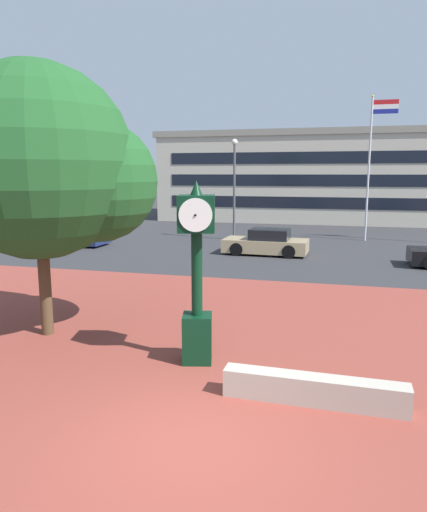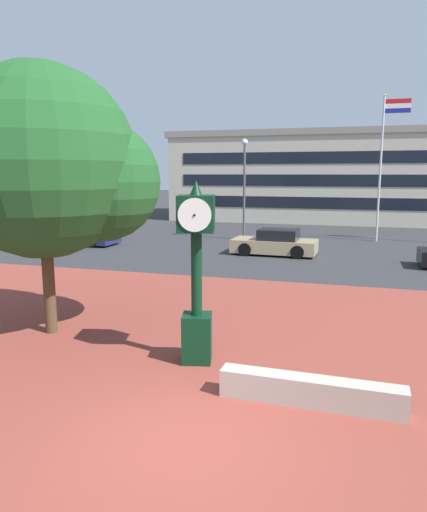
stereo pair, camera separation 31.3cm
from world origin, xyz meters
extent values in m
plane|color=#2D2D30|center=(0.00, 0.00, 0.00)|extent=(200.00, 200.00, 0.00)
cube|color=brown|center=(0.00, 3.58, 0.00)|extent=(44.00, 15.15, 0.01)
cube|color=#ADA393|center=(1.74, 1.74, 0.25)|extent=(3.21, 0.48, 0.50)
cube|color=black|center=(-0.78, 3.05, 0.52)|extent=(0.74, 0.74, 1.04)
cylinder|color=black|center=(-0.78, 3.05, 1.93)|extent=(0.23, 0.23, 1.77)
cube|color=black|center=(-0.78, 3.05, 3.19)|extent=(0.90, 0.90, 0.74)
cylinder|color=white|center=(-0.87, 3.42, 3.19)|extent=(0.65, 0.19, 0.67)
sphere|color=black|center=(-0.87, 3.44, 3.19)|extent=(0.05, 0.05, 0.05)
cylinder|color=white|center=(-0.69, 2.67, 3.19)|extent=(0.65, 0.19, 0.67)
sphere|color=black|center=(-0.68, 2.65, 3.19)|extent=(0.05, 0.05, 0.05)
cone|color=black|center=(-0.78, 3.05, 3.71)|extent=(0.26, 0.26, 0.30)
cylinder|color=#4C3823|center=(-4.93, 3.78, 1.26)|extent=(0.30, 0.30, 2.52)
sphere|color=#1E5123|center=(-4.93, 3.78, 4.26)|extent=(4.64, 4.64, 4.64)
sphere|color=#1E5123|center=(-3.77, 4.48, 3.80)|extent=(3.02, 3.02, 3.02)
cube|color=tan|center=(-1.41, 17.01, 0.44)|extent=(4.19, 1.97, 0.64)
cube|color=black|center=(-1.20, 17.00, 1.00)|extent=(1.95, 1.64, 0.56)
cylinder|color=black|center=(-2.71, 16.21, 0.32)|extent=(0.65, 0.24, 0.64)
cylinder|color=black|center=(-2.65, 17.90, 0.32)|extent=(0.65, 0.24, 0.64)
cylinder|color=black|center=(-0.16, 16.11, 0.32)|extent=(0.65, 0.24, 0.64)
cylinder|color=black|center=(-0.10, 17.81, 0.32)|extent=(0.65, 0.24, 0.64)
cylinder|color=black|center=(5.87, 16.57, 0.32)|extent=(0.64, 0.22, 0.64)
cube|color=navy|center=(-12.67, 17.27, 0.44)|extent=(4.56, 1.91, 0.64)
cube|color=black|center=(-12.44, 17.26, 1.00)|extent=(2.11, 1.62, 0.56)
cylinder|color=black|center=(-14.09, 16.42, 0.32)|extent=(0.64, 0.23, 0.64)
cylinder|color=black|center=(-14.07, 18.15, 0.32)|extent=(0.64, 0.23, 0.64)
cylinder|color=black|center=(-11.27, 16.38, 0.32)|extent=(0.64, 0.23, 0.64)
cylinder|color=black|center=(-11.25, 18.12, 0.32)|extent=(0.64, 0.23, 0.64)
cylinder|color=silver|center=(3.65, 23.41, 4.13)|extent=(0.12, 0.12, 8.27)
sphere|color=gold|center=(3.65, 23.41, 8.33)|extent=(0.14, 0.14, 0.14)
cube|color=red|center=(4.39, 23.41, 7.99)|extent=(1.37, 0.02, 0.26)
cube|color=white|center=(4.39, 23.41, 7.73)|extent=(1.37, 0.02, 0.26)
cube|color=navy|center=(4.39, 23.41, 7.47)|extent=(1.37, 0.02, 0.26)
cube|color=beige|center=(0.62, 37.02, 3.44)|extent=(26.81, 11.18, 6.88)
cube|color=gray|center=(0.62, 37.02, 7.13)|extent=(27.35, 11.41, 0.50)
cube|color=black|center=(0.62, 31.41, 1.72)|extent=(24.13, 0.04, 0.90)
cube|color=black|center=(0.62, 31.41, 3.44)|extent=(24.13, 0.04, 0.90)
cube|color=black|center=(0.62, 31.41, 5.16)|extent=(24.13, 0.04, 0.90)
cylinder|color=#4C4C51|center=(-4.04, 21.74, 2.82)|extent=(0.14, 0.14, 5.65)
sphere|color=white|center=(-4.04, 21.74, 5.80)|extent=(0.36, 0.36, 0.36)
camera|label=1|loc=(2.02, -6.23, 4.00)|focal=33.30mm
camera|label=2|loc=(2.32, -6.14, 4.00)|focal=33.30mm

